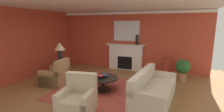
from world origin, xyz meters
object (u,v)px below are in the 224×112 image
Objects in this scene: armchair_facing_fireplace at (78,101)px; coffee_table at (103,81)px; side_table at (61,68)px; potted_plant at (183,68)px; fireplace at (125,58)px; mantel_mirror at (127,31)px; vase_mantel_right at (137,40)px; vase_tall_corner at (167,67)px; sofa at (153,91)px; armchair_near_window at (56,77)px; table_lamp at (60,48)px.

armchair_facing_fireplace is 0.95× the size of coffee_table.
potted_plant is (4.64, 1.40, 0.09)m from side_table.
fireplace reaches higher than coffee_table.
mantel_mirror is 1.78× the size of side_table.
coffee_table is at bearing -100.92° from vase_mantel_right.
mantel_mirror is at bearing 90.20° from armchair_facing_fireplace.
vase_tall_corner is (1.93, -0.42, -1.48)m from mantel_mirror.
sofa is 3.32m from vase_mantel_right.
armchair_near_window is 0.82m from side_table.
sofa is 1.65m from coffee_table.
vase_mantel_right is at bearing 111.04° from sofa.
coffee_table is (1.80, 0.13, 0.03)m from armchair_near_window.
mantel_mirror is 1.31× the size of armchair_facing_fireplace.
sofa is 2.19× the size of coffee_table.
sofa is at bearing -1.02° from armchair_near_window.
sofa is at bearing -68.96° from vase_mantel_right.
mantel_mirror is at bearing 161.07° from potted_plant.
table_lamp reaches higher than coffee_table.
coffee_table is at bearing -127.66° from vase_tall_corner.
potted_plant is at bearing 16.83° from side_table.
fireplace is 3.40m from sofa.
armchair_facing_fireplace is 1.27× the size of table_lamp.
table_lamp reaches higher than fireplace.
potted_plant is (4.30, 2.15, 0.19)m from armchair_near_window.
potted_plant reaches higher than vase_tall_corner.
vase_tall_corner is (1.93, -0.30, -0.20)m from fireplace.
fireplace is 2.40× the size of table_lamp.
armchair_near_window reaches higher than potted_plant.
side_table is 1.51× the size of vase_mantel_right.
side_table is at bearing -132.95° from mantel_mirror.
armchair_facing_fireplace is at bearing -125.53° from potted_plant.
coffee_table is 1.20× the size of potted_plant.
mantel_mirror reaches higher than sofa.
vase_tall_corner is at bearing -10.29° from vase_mantel_right.
fireplace is 3.89× the size of vase_mantel_right.
fireplace is 0.82× the size of sofa.
vase_tall_corner is (3.70, 2.59, 0.07)m from armchair_near_window.
fireplace is 1.45× the size of mantel_mirror.
armchair_facing_fireplace is 4.40m from vase_mantel_right.
side_table is 0.93× the size of table_lamp.
armchair_facing_fireplace is 1.26× the size of vase_tall_corner.
vase_mantel_right is (-1.12, 2.90, 1.17)m from sofa.
mantel_mirror is at bearing 118.48° from sofa.
table_lamp is at bearing 114.83° from armchair_near_window.
side_table is (-3.78, 0.80, 0.10)m from sofa.
coffee_table is 2.23m from side_table.
mantel_mirror reaches higher than side_table.
potted_plant is at bearing 26.54° from armchair_near_window.
mantel_mirror is at bearing 47.05° from side_table.
vase_tall_corner is 0.91× the size of potted_plant.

